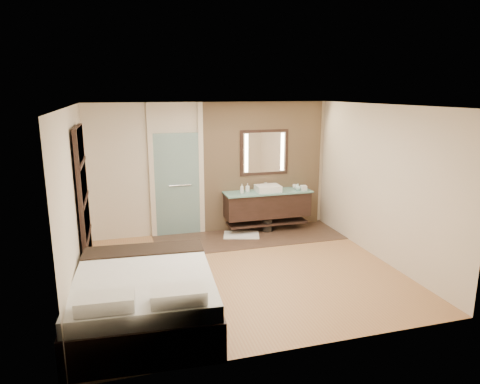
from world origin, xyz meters
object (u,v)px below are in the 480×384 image
object	(u,v)px
bed	(145,297)
waste_bin	(267,225)
vanity	(267,204)
mirror_unit	(264,152)

from	to	relation	value
bed	waste_bin	world-z (taller)	bed
waste_bin	vanity	bearing A→B (deg)	71.31
mirror_unit	bed	size ratio (longest dim) A/B	0.46
vanity	bed	size ratio (longest dim) A/B	0.81
vanity	waste_bin	bearing A→B (deg)	-108.69
vanity	waste_bin	size ratio (longest dim) A/B	6.68
mirror_unit	bed	distance (m)	4.50
waste_bin	mirror_unit	bearing A→B (deg)	85.71
mirror_unit	waste_bin	world-z (taller)	mirror_unit
vanity	waste_bin	distance (m)	0.45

